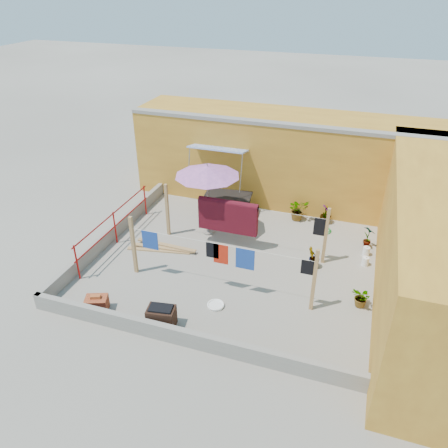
{
  "coord_description": "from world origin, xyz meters",
  "views": [
    {
      "loc": [
        3.15,
        -10.27,
        7.44
      ],
      "look_at": [
        -0.42,
        0.3,
        1.04
      ],
      "focal_mm": 35.0,
      "sensor_mm": 36.0,
      "label": 1
    }
  ],
  "objects_px": {
    "water_jug_b": "(365,261)",
    "brazier": "(161,317)",
    "brick_stack": "(97,304)",
    "plant_back_a": "(298,209)",
    "water_jug_a": "(366,251)",
    "green_hose": "(324,230)",
    "outdoor_table": "(228,196)",
    "white_basin": "(216,305)",
    "patio_umbrella": "(207,171)"
  },
  "relations": [
    {
      "from": "brick_stack",
      "to": "water_jug_b",
      "type": "distance_m",
      "value": 7.61
    },
    {
      "from": "water_jug_a",
      "to": "green_hose",
      "type": "xyz_separation_m",
      "value": [
        -1.39,
        1.05,
        -0.11
      ]
    },
    {
      "from": "green_hose",
      "to": "plant_back_a",
      "type": "xyz_separation_m",
      "value": [
        -0.99,
        0.52,
        0.35
      ]
    },
    {
      "from": "water_jug_a",
      "to": "green_hose",
      "type": "relative_size",
      "value": 0.65
    },
    {
      "from": "water_jug_a",
      "to": "water_jug_b",
      "type": "distance_m",
      "value": 0.55
    },
    {
      "from": "outdoor_table",
      "to": "water_jug_b",
      "type": "xyz_separation_m",
      "value": [
        4.8,
        -1.76,
        -0.55
      ]
    },
    {
      "from": "patio_umbrella",
      "to": "brazier",
      "type": "xyz_separation_m",
      "value": [
        0.48,
        -4.51,
        -1.9
      ]
    },
    {
      "from": "outdoor_table",
      "to": "water_jug_a",
      "type": "bearing_deg",
      "value": -14.08
    },
    {
      "from": "brick_stack",
      "to": "water_jug_b",
      "type": "xyz_separation_m",
      "value": [
        6.33,
        4.23,
        -0.07
      ]
    },
    {
      "from": "water_jug_a",
      "to": "outdoor_table",
      "type": "bearing_deg",
      "value": 165.92
    },
    {
      "from": "patio_umbrella",
      "to": "brick_stack",
      "type": "height_order",
      "value": "patio_umbrella"
    },
    {
      "from": "brick_stack",
      "to": "water_jug_a",
      "type": "distance_m",
      "value": 7.94
    },
    {
      "from": "brazier",
      "to": "water_jug_b",
      "type": "bearing_deg",
      "value": 43.13
    },
    {
      "from": "brazier",
      "to": "white_basin",
      "type": "distance_m",
      "value": 1.5
    },
    {
      "from": "outdoor_table",
      "to": "brazier",
      "type": "xyz_separation_m",
      "value": [
        0.28,
        -5.99,
        -0.4
      ]
    },
    {
      "from": "patio_umbrella",
      "to": "water_jug_a",
      "type": "xyz_separation_m",
      "value": [
        5.0,
        0.28,
        -2.05
      ]
    },
    {
      "from": "patio_umbrella",
      "to": "brazier",
      "type": "bearing_deg",
      "value": -83.92
    },
    {
      "from": "white_basin",
      "to": "outdoor_table",
      "type": "bearing_deg",
      "value": 104.56
    },
    {
      "from": "brazier",
      "to": "water_jug_a",
      "type": "relative_size",
      "value": 2.21
    },
    {
      "from": "outdoor_table",
      "to": "brazier",
      "type": "distance_m",
      "value": 6.01
    },
    {
      "from": "white_basin",
      "to": "brazier",
      "type": "bearing_deg",
      "value": -131.73
    },
    {
      "from": "water_jug_a",
      "to": "brick_stack",
      "type": "bearing_deg",
      "value": -142.89
    },
    {
      "from": "brick_stack",
      "to": "brazier",
      "type": "bearing_deg",
      "value": 0.0
    },
    {
      "from": "water_jug_b",
      "to": "brazier",
      "type": "bearing_deg",
      "value": -136.87
    },
    {
      "from": "white_basin",
      "to": "water_jug_b",
      "type": "distance_m",
      "value": 4.72
    },
    {
      "from": "brick_stack",
      "to": "plant_back_a",
      "type": "height_order",
      "value": "plant_back_a"
    },
    {
      "from": "outdoor_table",
      "to": "water_jug_a",
      "type": "distance_m",
      "value": 4.98
    },
    {
      "from": "white_basin",
      "to": "brick_stack",
      "type": "bearing_deg",
      "value": -158.43
    },
    {
      "from": "patio_umbrella",
      "to": "brick_stack",
      "type": "bearing_deg",
      "value": -106.41
    },
    {
      "from": "white_basin",
      "to": "plant_back_a",
      "type": "distance_m",
      "value": 5.39
    },
    {
      "from": "patio_umbrella",
      "to": "plant_back_a",
      "type": "xyz_separation_m",
      "value": [
        2.62,
        1.85,
        -1.8
      ]
    },
    {
      "from": "water_jug_b",
      "to": "plant_back_a",
      "type": "relative_size",
      "value": 0.41
    },
    {
      "from": "patio_umbrella",
      "to": "green_hose",
      "type": "height_order",
      "value": "patio_umbrella"
    },
    {
      "from": "brazier",
      "to": "water_jug_a",
      "type": "distance_m",
      "value": 6.59
    },
    {
      "from": "water_jug_a",
      "to": "water_jug_b",
      "type": "xyz_separation_m",
      "value": [
        0.0,
        -0.55,
        -0.01
      ]
    },
    {
      "from": "water_jug_a",
      "to": "brazier",
      "type": "bearing_deg",
      "value": -133.35
    },
    {
      "from": "plant_back_a",
      "to": "water_jug_b",
      "type": "bearing_deg",
      "value": -41.7
    },
    {
      "from": "brazier",
      "to": "green_hose",
      "type": "xyz_separation_m",
      "value": [
        3.13,
        5.84,
        -0.26
      ]
    },
    {
      "from": "plant_back_a",
      "to": "brazier",
      "type": "bearing_deg",
      "value": -108.59
    },
    {
      "from": "water_jug_b",
      "to": "plant_back_a",
      "type": "height_order",
      "value": "plant_back_a"
    },
    {
      "from": "patio_umbrella",
      "to": "white_basin",
      "type": "xyz_separation_m",
      "value": [
        1.47,
        -3.4,
        -2.15
      ]
    },
    {
      "from": "water_jug_b",
      "to": "green_hose",
      "type": "xyz_separation_m",
      "value": [
        -1.39,
        1.61,
        -0.1
      ]
    },
    {
      "from": "patio_umbrella",
      "to": "white_basin",
      "type": "bearing_deg",
      "value": -66.71
    },
    {
      "from": "patio_umbrella",
      "to": "water_jug_b",
      "type": "bearing_deg",
      "value": -3.15
    },
    {
      "from": "water_jug_b",
      "to": "green_hose",
      "type": "height_order",
      "value": "water_jug_b"
    },
    {
      "from": "plant_back_a",
      "to": "patio_umbrella",
      "type": "bearing_deg",
      "value": -144.78
    },
    {
      "from": "patio_umbrella",
      "to": "white_basin",
      "type": "distance_m",
      "value": 4.28
    },
    {
      "from": "patio_umbrella",
      "to": "green_hose",
      "type": "distance_m",
      "value": 4.41
    },
    {
      "from": "brazier",
      "to": "plant_back_a",
      "type": "distance_m",
      "value": 6.71
    },
    {
      "from": "patio_umbrella",
      "to": "plant_back_a",
      "type": "bearing_deg",
      "value": 35.22
    }
  ]
}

